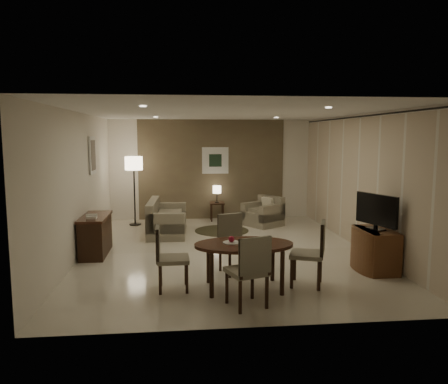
{
  "coord_description": "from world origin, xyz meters",
  "views": [
    {
      "loc": [
        -0.89,
        -8.37,
        2.25
      ],
      "look_at": [
        0.0,
        0.2,
        1.15
      ],
      "focal_mm": 35.0,
      "sensor_mm": 36.0,
      "label": 1
    }
  ],
  "objects": [
    {
      "name": "room_shell",
      "position": [
        0.0,
        0.4,
        1.35
      ],
      "size": [
        5.5,
        7.0,
        2.7
      ],
      "color": "beige",
      "rests_on": "ground"
    },
    {
      "name": "taupe_accent",
      "position": [
        0.0,
        3.48,
        1.35
      ],
      "size": [
        3.96,
        0.03,
        2.7
      ],
      "primitive_type": "cube",
      "color": "brown",
      "rests_on": "wall_back"
    },
    {
      "name": "curtain_wall",
      "position": [
        2.68,
        0.0,
        1.32
      ],
      "size": [
        0.08,
        6.7,
        2.58
      ],
      "primitive_type": null,
      "color": "beige",
      "rests_on": "wall_right"
    },
    {
      "name": "curtain_rod",
      "position": [
        2.68,
        0.0,
        2.64
      ],
      "size": [
        0.03,
        6.8,
        0.03
      ],
      "primitive_type": "cylinder",
      "rotation": [
        1.57,
        0.0,
        0.0
      ],
      "color": "black",
      "rests_on": "wall_right"
    },
    {
      "name": "art_back_frame",
      "position": [
        0.1,
        3.46,
        1.6
      ],
      "size": [
        0.72,
        0.03,
        0.72
      ],
      "primitive_type": "cube",
      "color": "silver",
      "rests_on": "wall_back"
    },
    {
      "name": "art_back_canvas",
      "position": [
        0.1,
        3.44,
        1.6
      ],
      "size": [
        0.34,
        0.01,
        0.34
      ],
      "primitive_type": "cube",
      "color": "black",
      "rests_on": "wall_back"
    },
    {
      "name": "art_left_frame",
      "position": [
        -2.72,
        1.2,
        1.85
      ],
      "size": [
        0.03,
        0.6,
        0.8
      ],
      "primitive_type": "cube",
      "color": "silver",
      "rests_on": "wall_left"
    },
    {
      "name": "art_left_canvas",
      "position": [
        -2.71,
        1.2,
        1.85
      ],
      "size": [
        0.01,
        0.46,
        0.64
      ],
      "primitive_type": "cube",
      "color": "gray",
      "rests_on": "wall_left"
    },
    {
      "name": "downlight_nl",
      "position": [
        -1.4,
        -1.8,
        2.69
      ],
      "size": [
        0.1,
        0.1,
        0.01
      ],
      "primitive_type": "cylinder",
      "color": "white",
      "rests_on": "ceiling"
    },
    {
      "name": "downlight_nr",
      "position": [
        1.4,
        -1.8,
        2.69
      ],
      "size": [
        0.1,
        0.1,
        0.01
      ],
      "primitive_type": "cylinder",
      "color": "white",
      "rests_on": "ceiling"
    },
    {
      "name": "downlight_fl",
      "position": [
        -1.4,
        1.8,
        2.69
      ],
      "size": [
        0.1,
        0.1,
        0.01
      ],
      "primitive_type": "cylinder",
      "color": "white",
      "rests_on": "ceiling"
    },
    {
      "name": "downlight_fr",
      "position": [
        1.4,
        1.8,
        2.69
      ],
      "size": [
        0.1,
        0.1,
        0.01
      ],
      "primitive_type": "cylinder",
      "color": "white",
      "rests_on": "ceiling"
    },
    {
      "name": "console_desk",
      "position": [
        -2.49,
        0.0,
        0.38
      ],
      "size": [
        0.48,
        1.2,
        0.75
      ],
      "primitive_type": null,
      "color": "#412114",
      "rests_on": "floor"
    },
    {
      "name": "telephone",
      "position": [
        -2.49,
        -0.3,
        0.8
      ],
      "size": [
        0.2,
        0.14,
        0.09
      ],
      "primitive_type": null,
      "color": "white",
      "rests_on": "console_desk"
    },
    {
      "name": "tv_cabinet",
      "position": [
        2.4,
        -1.5,
        0.35
      ],
      "size": [
        0.48,
        0.9,
        0.7
      ],
      "primitive_type": null,
      "color": "brown",
      "rests_on": "floor"
    },
    {
      "name": "flat_tv",
      "position": [
        2.38,
        -1.5,
        1.02
      ],
      "size": [
        0.36,
        0.85,
        0.6
      ],
      "primitive_type": null,
      "rotation": [
        0.0,
        0.0,
        0.35
      ],
      "color": "black",
      "rests_on": "tv_cabinet"
    },
    {
      "name": "dining_table",
      "position": [
        0.05,
        -2.17,
        0.34
      ],
      "size": [
        1.46,
        0.91,
        0.69
      ],
      "primitive_type": null,
      "color": "#412114",
      "rests_on": "floor"
    },
    {
      "name": "chair_near",
      "position": [
        -0.01,
        -2.83,
        0.49
      ],
      "size": [
        0.61,
        0.61,
        0.98
      ],
      "primitive_type": null,
      "rotation": [
        0.0,
        0.0,
        3.48
      ],
      "color": "gray",
      "rests_on": "floor"
    },
    {
      "name": "chair_far",
      "position": [
        0.03,
        -1.4,
        0.48
      ],
      "size": [
        0.59,
        0.59,
        0.96
      ],
      "primitive_type": null,
      "rotation": [
        0.0,
        0.0,
        0.31
      ],
      "color": "gray",
      "rests_on": "floor"
    },
    {
      "name": "chair_left",
      "position": [
        -0.99,
        -2.1,
        0.48
      ],
      "size": [
        0.47,
        0.47,
        0.95
      ],
      "primitive_type": null,
      "rotation": [
        0.0,
        0.0,
        1.59
      ],
      "color": "gray",
      "rests_on": "floor"
    },
    {
      "name": "chair_right",
      "position": [
        1.02,
        -2.12,
        0.49
      ],
      "size": [
        0.62,
        0.62,
        0.99
      ],
      "primitive_type": null,
      "rotation": [
        0.0,
        0.0,
        -1.94
      ],
      "color": "gray",
      "rests_on": "floor"
    },
    {
      "name": "plate_a",
      "position": [
        -0.13,
        -2.12,
        0.69
      ],
      "size": [
        0.26,
        0.26,
        0.02
      ],
      "primitive_type": "cylinder",
      "color": "white",
      "rests_on": "dining_table"
    },
    {
      "name": "plate_b",
      "position": [
        0.27,
        -2.22,
        0.69
      ],
      "size": [
        0.26,
        0.26,
        0.02
      ],
      "primitive_type": "cylinder",
      "color": "white",
      "rests_on": "dining_table"
    },
    {
      "name": "fruit_apple",
      "position": [
        -0.13,
        -2.12,
        0.75
      ],
      "size": [
        0.09,
        0.09,
        0.09
      ],
      "primitive_type": "sphere",
      "color": "maroon",
      "rests_on": "plate_a"
    },
    {
      "name": "napkin",
      "position": [
        0.27,
        -2.22,
        0.72
      ],
      "size": [
        0.12,
        0.08,
        0.03
      ],
      "primitive_type": "cube",
      "color": "white",
      "rests_on": "plate_b"
    },
    {
      "name": "round_rug",
      "position": [
        0.12,
        1.84,
        0.01
      ],
      "size": [
        1.29,
        1.29,
        0.01
      ],
      "primitive_type": "cylinder",
      "color": "#38341F",
      "rests_on": "floor"
    },
    {
      "name": "sofa",
      "position": [
        -1.17,
        1.67,
        0.39
      ],
      "size": [
        1.7,
        0.89,
        0.79
      ],
      "primitive_type": null,
      "rotation": [
        0.0,
        0.0,
        1.53
      ],
      "color": "gray",
      "rests_on": "floor"
    },
    {
      "name": "armchair",
      "position": [
        1.21,
        2.36,
        0.37
      ],
      "size": [
        1.1,
        1.12,
        0.73
      ],
      "primitive_type": null,
      "rotation": [
        0.0,
        0.0,
        -0.97
      ],
      "color": "gray",
      "rests_on": "floor"
    },
    {
      "name": "side_table",
      "position": [
        0.12,
        3.14,
        0.25
      ],
      "size": [
        0.39,
        0.39,
        0.49
      ],
      "primitive_type": null,
      "color": "black",
      "rests_on": "floor"
    },
    {
      "name": "table_lamp",
      "position": [
        0.12,
        3.14,
        0.74
      ],
      "size": [
        0.22,
        0.22,
        0.5
      ],
      "primitive_type": null,
      "color": "#FFEAC1",
      "rests_on": "side_table"
    },
    {
      "name": "floor_lamp",
      "position": [
        -2.02,
        2.78,
        0.87
      ],
      "size": [
        0.44,
        0.44,
        1.75
      ],
      "primitive_type": null,
      "color": "#FFE5B7",
      "rests_on": "floor"
    }
  ]
}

